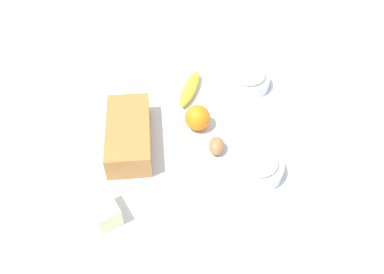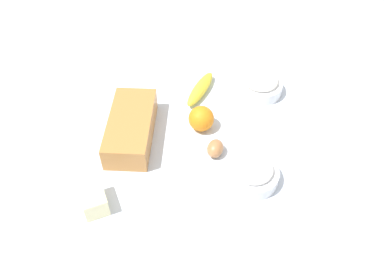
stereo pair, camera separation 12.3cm
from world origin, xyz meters
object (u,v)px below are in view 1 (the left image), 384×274
object	(u,v)px
sugar_bowl	(257,165)
egg_near_butter	(216,146)
banana	(190,89)
orange_fruit	(197,118)
loaf_pan	(129,134)
butter_block	(105,211)
flour_bowl	(248,79)

from	to	relation	value
sugar_bowl	egg_near_butter	bearing A→B (deg)	40.58
banana	orange_fruit	xyz separation A→B (m)	(-0.17, 0.02, 0.02)
sugar_bowl	orange_fruit	world-z (taller)	orange_fruit
egg_near_butter	sugar_bowl	bearing A→B (deg)	-139.42
orange_fruit	egg_near_butter	world-z (taller)	orange_fruit
loaf_pan	egg_near_butter	world-z (taller)	loaf_pan
sugar_bowl	butter_block	size ratio (longest dim) A/B	1.67
loaf_pan	banana	bearing A→B (deg)	-43.42
loaf_pan	sugar_bowl	xyz separation A→B (m)	(-0.20, -0.34, -0.01)
loaf_pan	orange_fruit	xyz separation A→B (m)	(0.02, -0.22, -0.00)
flour_bowl	banana	bearing A→B (deg)	86.88
flour_bowl	egg_near_butter	xyz separation A→B (m)	(-0.27, 0.19, -0.01)
flour_bowl	sugar_bowl	world-z (taller)	flour_bowl
sugar_bowl	loaf_pan	bearing A→B (deg)	59.44
banana	egg_near_butter	xyz separation A→B (m)	(-0.28, -0.02, 0.00)
orange_fruit	butter_block	world-z (taller)	orange_fruit
orange_fruit	loaf_pan	bearing A→B (deg)	94.85
loaf_pan	sugar_bowl	bearing A→B (deg)	-112.29
butter_block	orange_fruit	bearing A→B (deg)	-49.86
flour_bowl	orange_fruit	size ratio (longest dim) A/B	1.86
loaf_pan	egg_near_butter	size ratio (longest dim) A/B	4.69
butter_block	egg_near_butter	distance (m)	0.38
banana	sugar_bowl	bearing A→B (deg)	-164.65
banana	orange_fruit	size ratio (longest dim) A/B	2.33
sugar_bowl	butter_block	xyz separation A→B (m)	(-0.05, 0.44, -0.00)
flour_bowl	butter_block	bearing A→B (deg)	128.08
banana	butter_block	xyz separation A→B (m)	(-0.44, 0.33, 0.01)
sugar_bowl	egg_near_butter	size ratio (longest dim) A/B	2.39
loaf_pan	orange_fruit	size ratio (longest dim) A/B	3.63
sugar_bowl	banana	distance (m)	0.40
banana	egg_near_butter	size ratio (longest dim) A/B	3.01
loaf_pan	flour_bowl	distance (m)	0.48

